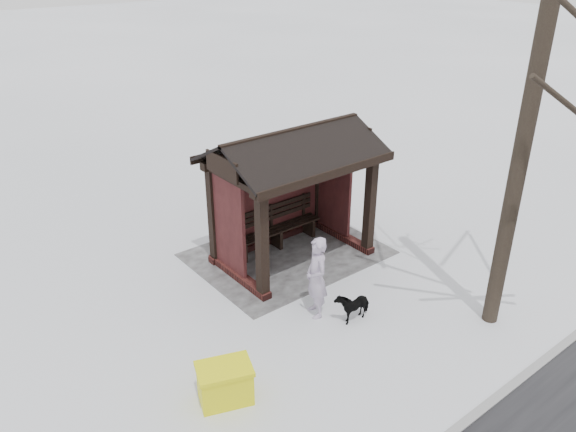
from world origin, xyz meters
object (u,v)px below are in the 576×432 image
object	(u,v)px
pedestrian	(316,278)
bus_shelter	(289,168)
dog	(353,305)
grit_bin	(225,383)

from	to	relation	value
pedestrian	bus_shelter	bearing A→B (deg)	172.57
dog	grit_bin	distance (m)	3.10
bus_shelter	pedestrian	xyz separation A→B (m)	(1.02, 2.14, -1.33)
pedestrian	grit_bin	xyz separation A→B (m)	(2.62, 0.85, -0.50)
dog	bus_shelter	bearing A→B (deg)	167.74
dog	pedestrian	bearing A→B (deg)	-139.78
pedestrian	dog	xyz separation A→B (m)	(-0.46, 0.54, -0.52)
bus_shelter	grit_bin	world-z (taller)	bus_shelter
bus_shelter	pedestrian	world-z (taller)	bus_shelter
bus_shelter	pedestrian	distance (m)	2.72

